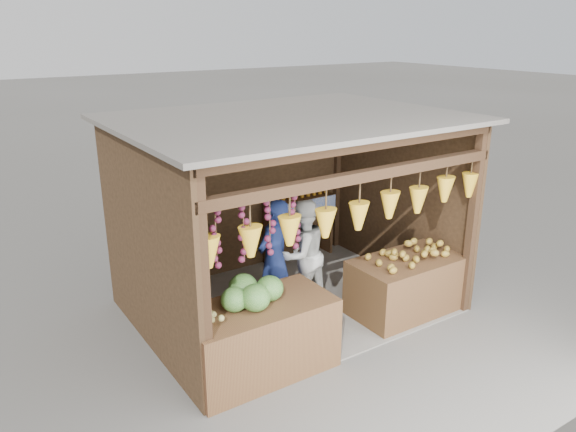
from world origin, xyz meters
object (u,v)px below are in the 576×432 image
object	(u,v)px
counter_right	(406,285)
man_standing	(274,259)
vendor_seated	(173,279)
counter_left	(259,338)
woman_standing	(302,254)

from	to	relation	value
counter_right	man_standing	distance (m)	1.85
man_standing	vendor_seated	world-z (taller)	man_standing
counter_left	man_standing	distance (m)	1.38
counter_left	vendor_seated	distance (m)	1.31
man_standing	counter_left	bearing A→B (deg)	26.96
counter_left	vendor_seated	bearing A→B (deg)	115.24
woman_standing	vendor_seated	size ratio (longest dim) A/B	1.42
vendor_seated	counter_right	bearing A→B (deg)	164.96
counter_left	vendor_seated	world-z (taller)	vendor_seated
man_standing	counter_right	bearing A→B (deg)	126.37
counter_right	vendor_seated	bearing A→B (deg)	161.06
man_standing	woman_standing	bearing A→B (deg)	159.71
counter_right	man_standing	world-z (taller)	man_standing
vendor_seated	woman_standing	bearing A→B (deg)	-178.33
woman_standing	counter_left	bearing A→B (deg)	32.45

